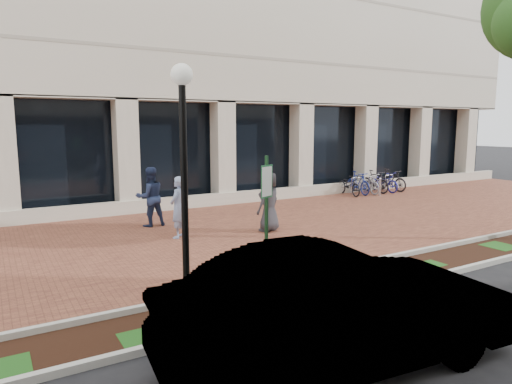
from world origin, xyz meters
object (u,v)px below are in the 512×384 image
pedestrian_mid (150,197)px  pedestrian_right (269,202)px  parking_sign (267,208)px  pedestrian_left (178,207)px  locked_bicycle (281,268)px  sedan_near_curb (341,308)px  lamppost (184,177)px  bollard (380,187)px  bike_rack_cluster (370,182)px

pedestrian_mid → pedestrian_right: (2.92, -2.55, -0.04)m
parking_sign → pedestrian_left: size_ratio=1.50×
parking_sign → locked_bicycle: bearing=-55.4°
sedan_near_curb → pedestrian_right: bearing=-19.3°
lamppost → pedestrian_right: (4.53, 4.55, -1.48)m
pedestrian_left → bollard: bearing=149.9°
pedestrian_left → bollard: pedestrian_left is taller
pedestrian_mid → lamppost: bearing=74.4°
parking_sign → pedestrian_left: bearing=66.6°
bollard → bike_rack_cluster: size_ratio=0.24×
bollard → bike_rack_cluster: bearing=71.4°
pedestrian_right → bollard: bearing=178.9°
sedan_near_curb → pedestrian_left: bearing=0.8°
pedestrian_right → bollard: size_ratio=2.16×
locked_bicycle → pedestrian_mid: 7.16m
bollard → sedan_near_curb: sedan_near_curb is taller
pedestrian_left → bike_rack_cluster: 11.74m
pedestrian_mid → pedestrian_right: 3.88m
bike_rack_cluster → bollard: bearing=-104.6°
bollard → pedestrian_left: bearing=-165.9°
sedan_near_curb → parking_sign: bearing=-5.4°
locked_bicycle → bollard: size_ratio=2.29×
bike_rack_cluster → sedan_near_curb: size_ratio=0.71×
bike_rack_cluster → parking_sign: bearing=-138.4°
parking_sign → sedan_near_curb: size_ratio=0.54×
pedestrian_right → sedan_near_curb: pedestrian_right is taller
lamppost → bollard: lamppost is taller
pedestrian_left → bollard: size_ratio=2.11×
pedestrian_mid → sedan_near_curb: pedestrian_mid is taller
pedestrian_left → locked_bicycle: bearing=47.0°
parking_sign → lamppost: lamppost is taller
pedestrian_mid → bike_rack_cluster: (11.38, 1.73, -0.45)m
lamppost → bike_rack_cluster: size_ratio=1.20×
pedestrian_mid → parking_sign: bearing=88.0°
locked_bicycle → pedestrian_mid: (-0.32, 7.13, 0.45)m
locked_bicycle → pedestrian_right: (2.60, 4.59, 0.41)m
lamppost → locked_bicycle: (1.93, -0.04, -1.89)m
locked_bicycle → pedestrian_left: pedestrian_left is taller
parking_sign → bike_rack_cluster: bearing=15.7°
parking_sign → pedestrian_right: (2.83, 4.44, -0.77)m
pedestrian_right → lamppost: bearing=21.6°
locked_bicycle → sedan_near_curb: (-0.78, -2.64, 0.31)m
locked_bicycle → sedan_near_curb: sedan_near_curb is taller
lamppost → locked_bicycle: lamppost is taller
pedestrian_left → bike_rack_cluster: size_ratio=0.51×
pedestrian_mid → sedan_near_curb: (-0.46, -9.77, -0.14)m
lamppost → sedan_near_curb: 3.32m
locked_bicycle → parking_sign: bearing=74.8°
bollard → pedestrian_right: bearing=-157.7°
parking_sign → pedestrian_left: (0.13, 5.07, -0.79)m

